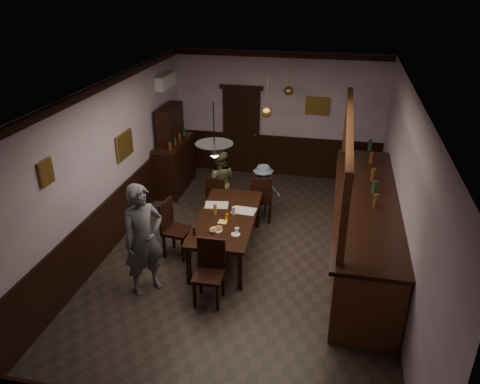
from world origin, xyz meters
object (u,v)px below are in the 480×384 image
(chair_near, at_px, (210,268))
(bar_counter, at_px, (364,228))
(coffee_cup, at_px, (237,230))
(sideboard, at_px, (174,156))
(chair_far_right, at_px, (261,197))
(person_seated_right, at_px, (263,190))
(chair_side, at_px, (173,226))
(chair_far_left, at_px, (217,195))
(person_seated_left, at_px, (220,182))
(pendant_brass_mid, at_px, (267,112))
(pendant_iron, at_px, (214,151))
(pendant_brass_far, at_px, (289,91))
(person_standing, at_px, (143,240))
(dining_table, at_px, (227,220))
(soda_can, at_px, (227,217))

(chair_near, distance_m, bar_counter, 2.81)
(coffee_cup, bearing_deg, sideboard, 123.50)
(chair_far_right, height_order, person_seated_right, person_seated_right)
(chair_side, distance_m, bar_counter, 3.33)
(chair_far_left, bearing_deg, person_seated_left, -86.04)
(person_seated_left, relative_size, coffee_cup, 17.09)
(chair_far_right, distance_m, sideboard, 2.55)
(chair_near, height_order, coffee_cup, chair_near)
(pendant_brass_mid, bearing_deg, person_seated_left, 165.16)
(chair_far_right, xyz_separation_m, sideboard, (-2.25, 1.18, 0.24))
(pendant_iron, bearing_deg, chair_far_left, 104.74)
(pendant_brass_far, bearing_deg, coffee_cup, -96.01)
(pendant_iron, bearing_deg, sideboard, 119.86)
(chair_far_right, distance_m, person_standing, 2.96)
(chair_far_left, distance_m, pendant_iron, 2.76)
(chair_near, height_order, pendant_brass_far, pendant_brass_far)
(dining_table, height_order, pendant_brass_mid, pendant_brass_mid)
(chair_far_left, relative_size, person_seated_left, 0.68)
(dining_table, relative_size, bar_counter, 0.49)
(bar_counter, xyz_separation_m, pendant_iron, (-2.33, -1.09, 1.63))
(pendant_iron, xyz_separation_m, pendant_brass_mid, (0.44, 2.07, 0.02))
(chair_far_right, relative_size, pendant_iron, 1.20)
(chair_far_left, relative_size, pendant_brass_far, 1.15)
(person_seated_right, bearing_deg, dining_table, 62.72)
(coffee_cup, distance_m, pendant_iron, 1.53)
(person_standing, relative_size, pendant_brass_mid, 2.26)
(soda_can, distance_m, pendant_brass_mid, 2.08)
(chair_far_right, bearing_deg, person_seated_left, -21.61)
(sideboard, relative_size, pendant_iron, 2.35)
(chair_near, relative_size, soda_can, 8.49)
(person_standing, height_order, person_seated_right, person_standing)
(dining_table, distance_m, person_seated_right, 1.62)
(sideboard, relative_size, bar_counter, 0.43)
(chair_far_left, relative_size, coffee_cup, 11.63)
(person_seated_right, bearing_deg, person_standing, 50.73)
(pendant_brass_mid, distance_m, pendant_brass_far, 1.75)
(chair_far_left, height_order, bar_counter, bar_counter)
(person_seated_left, relative_size, pendant_iron, 1.64)
(person_seated_left, height_order, pendant_brass_far, pendant_brass_far)
(pendant_iron, xyz_separation_m, pendant_brass_far, (0.64, 3.80, 0.02))
(person_standing, xyz_separation_m, pendant_brass_far, (1.67, 4.30, 1.38))
(sideboard, xyz_separation_m, pendant_iron, (1.87, -3.26, 1.49))
(dining_table, height_order, person_standing, person_standing)
(coffee_cup, distance_m, bar_counter, 2.21)
(person_seated_right, distance_m, pendant_brass_mid, 1.75)
(pendant_brass_mid, bearing_deg, dining_table, -110.25)
(dining_table, height_order, person_seated_left, person_seated_left)
(dining_table, distance_m, soda_can, 0.18)
(person_seated_right, distance_m, pendant_iron, 2.94)
(dining_table, height_order, soda_can, soda_can)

